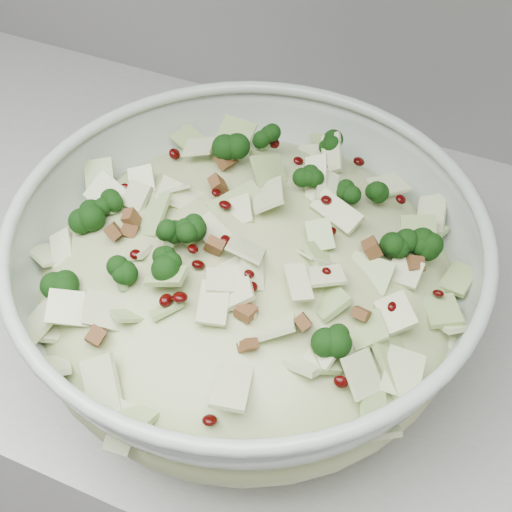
{
  "coord_description": "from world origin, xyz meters",
  "views": [
    {
      "loc": [
        0.26,
        1.23,
        1.48
      ],
      "look_at": [
        0.09,
        1.61,
        1.02
      ],
      "focal_mm": 50.0,
      "sensor_mm": 36.0,
      "label": 1
    }
  ],
  "objects": [
    {
      "name": "salad",
      "position": [
        0.09,
        1.6,
        1.01
      ],
      "size": [
        0.43,
        0.43,
        0.17
      ],
      "rotation": [
        0.0,
        0.0,
        -0.13
      ],
      "color": "tan",
      "rests_on": "mixing_bowl"
    },
    {
      "name": "counter",
      "position": [
        0.0,
        1.7,
        0.45
      ],
      "size": [
        3.6,
        0.6,
        0.9
      ],
      "primitive_type": "cube",
      "color": "#B9B9B4",
      "rests_on": "floor"
    },
    {
      "name": "mixing_bowl",
      "position": [
        0.09,
        1.6,
        0.99
      ],
      "size": [
        0.41,
        0.41,
        0.17
      ],
      "rotation": [
        0.0,
        0.0,
        0.01
      ],
      "color": "#A9BAAC",
      "rests_on": "counter"
    }
  ]
}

